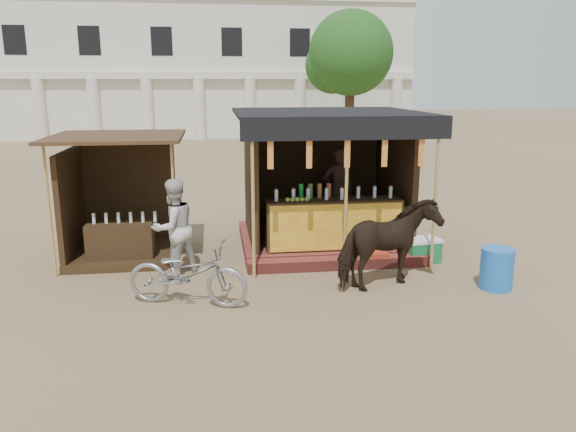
# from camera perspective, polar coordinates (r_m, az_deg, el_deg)

# --- Properties ---
(ground) EXTENTS (120.00, 120.00, 0.00)m
(ground) POSITION_cam_1_polar(r_m,az_deg,el_deg) (8.45, 1.45, -9.81)
(ground) COLOR #846B4C
(ground) RESTS_ON ground
(main_stall) EXTENTS (3.60, 3.61, 2.78)m
(main_stall) POSITION_cam_1_polar(r_m,az_deg,el_deg) (11.48, 3.91, 1.85)
(main_stall) COLOR maroon
(main_stall) RESTS_ON ground
(secondary_stall) EXTENTS (2.40, 2.40, 2.38)m
(secondary_stall) POSITION_cam_1_polar(r_m,az_deg,el_deg) (11.34, -17.20, 0.20)
(secondary_stall) COLOR #342512
(secondary_stall) RESTS_ON ground
(cow) EXTENTS (1.92, 1.43, 1.48)m
(cow) POSITION_cam_1_polar(r_m,az_deg,el_deg) (9.35, 10.16, -2.89)
(cow) COLOR black
(cow) RESTS_ON ground
(motorbike) EXTENTS (2.00, 1.20, 0.99)m
(motorbike) POSITION_cam_1_polar(r_m,az_deg,el_deg) (8.71, -10.19, -5.81)
(motorbike) COLOR gray
(motorbike) RESTS_ON ground
(bystander) EXTENTS (1.06, 1.02, 1.72)m
(bystander) POSITION_cam_1_polar(r_m,az_deg,el_deg) (10.00, -11.54, -1.15)
(bystander) COLOR beige
(bystander) RESTS_ON ground
(blue_barrel) EXTENTS (0.60, 0.60, 0.68)m
(blue_barrel) POSITION_cam_1_polar(r_m,az_deg,el_deg) (9.90, 20.45, -5.03)
(blue_barrel) COLOR blue
(blue_barrel) RESTS_ON ground
(red_crate) EXTENTS (0.39, 0.39, 0.27)m
(red_crate) POSITION_cam_1_polar(r_m,az_deg,el_deg) (10.59, 8.94, -4.29)
(red_crate) COLOR maroon
(red_crate) RESTS_ON ground
(cooler) EXTENTS (0.69, 0.52, 0.46)m
(cooler) POSITION_cam_1_polar(r_m,az_deg,el_deg) (10.96, 13.47, -3.38)
(cooler) COLOR #186D3A
(cooler) RESTS_ON ground
(background_building) EXTENTS (26.00, 7.45, 8.18)m
(background_building) POSITION_cam_1_polar(r_m,az_deg,el_deg) (37.62, -9.00, 14.29)
(background_building) COLOR silver
(background_building) RESTS_ON ground
(tree) EXTENTS (4.50, 4.40, 7.00)m
(tree) POSITION_cam_1_polar(r_m,az_deg,el_deg) (30.65, 5.97, 15.82)
(tree) COLOR #382314
(tree) RESTS_ON ground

